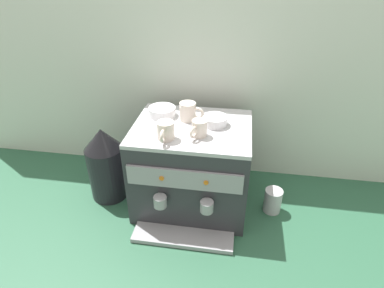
# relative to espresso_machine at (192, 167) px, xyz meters

# --- Properties ---
(ground_plane) EXTENTS (4.00, 4.00, 0.00)m
(ground_plane) POSITION_rel_espresso_machine_xyz_m (0.00, 0.00, -0.21)
(ground_plane) COLOR #28563D
(tiled_backsplash_wall) EXTENTS (2.80, 0.03, 1.04)m
(tiled_backsplash_wall) POSITION_rel_espresso_machine_xyz_m (0.00, 0.32, 0.31)
(tiled_backsplash_wall) COLOR silver
(tiled_backsplash_wall) RESTS_ON ground_plane
(espresso_machine) EXTENTS (0.52, 0.52, 0.43)m
(espresso_machine) POSITION_rel_espresso_machine_xyz_m (0.00, 0.00, 0.00)
(espresso_machine) COLOR #2D2D33
(espresso_machine) RESTS_ON ground_plane
(ceramic_cup_0) EXTENTS (0.12, 0.07, 0.08)m
(ceramic_cup_0) POSITION_rel_espresso_machine_xyz_m (-0.02, 0.06, 0.26)
(ceramic_cup_0) COLOR beige
(ceramic_cup_0) RESTS_ON espresso_machine
(ceramic_cup_1) EXTENTS (0.07, 0.10, 0.07)m
(ceramic_cup_1) POSITION_rel_espresso_machine_xyz_m (0.04, -0.07, 0.25)
(ceramic_cup_1) COLOR beige
(ceramic_cup_1) RESTS_ON espresso_machine
(ceramic_cup_2) EXTENTS (0.07, 0.11, 0.08)m
(ceramic_cup_2) POSITION_rel_espresso_machine_xyz_m (-0.09, -0.12, 0.25)
(ceramic_cup_2) COLOR beige
(ceramic_cup_2) RESTS_ON espresso_machine
(ceramic_bowl_0) EXTENTS (0.11, 0.11, 0.04)m
(ceramic_bowl_0) POSITION_rel_espresso_machine_xyz_m (0.10, 0.04, 0.23)
(ceramic_bowl_0) COLOR white
(ceramic_bowl_0) RESTS_ON espresso_machine
(ceramic_bowl_1) EXTENTS (0.13, 0.13, 0.04)m
(ceramic_bowl_1) POSITION_rel_espresso_machine_xyz_m (-0.15, 0.09, 0.23)
(ceramic_bowl_1) COLOR white
(ceramic_bowl_1) RESTS_ON espresso_machine
(coffee_grinder) EXTENTS (0.18, 0.18, 0.38)m
(coffee_grinder) POSITION_rel_espresso_machine_xyz_m (-0.43, -0.01, -0.02)
(coffee_grinder) COLOR black
(coffee_grinder) RESTS_ON ground_plane
(milk_pitcher) EXTENTS (0.08, 0.08, 0.12)m
(milk_pitcher) POSITION_rel_espresso_machine_xyz_m (0.39, -0.01, -0.15)
(milk_pitcher) COLOR #B7B7BC
(milk_pitcher) RESTS_ON ground_plane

